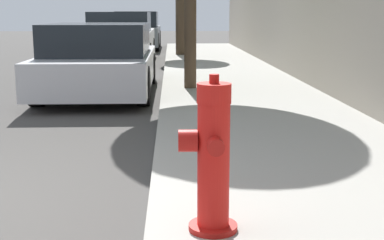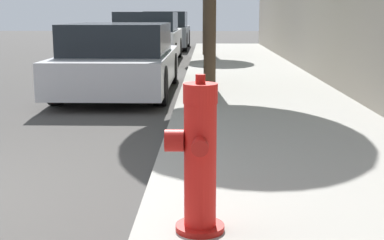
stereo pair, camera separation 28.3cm
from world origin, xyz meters
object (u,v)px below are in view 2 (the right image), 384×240
Objects in this scene: parked_car_mid at (148,38)px; parked_car_far at (167,31)px; fire_hydrant at (199,159)px; parked_car_near at (121,60)px.

parked_car_mid is 0.99× the size of parked_car_far.
fire_hydrant is 0.22× the size of parked_car_near.
fire_hydrant is 0.21× the size of parked_car_far.
parked_car_near is 0.93× the size of parked_car_far.
parked_car_near is 0.94× the size of parked_car_mid.
fire_hydrant is at bearing -85.18° from parked_car_far.
parked_car_far reaches higher than parked_car_near.
fire_hydrant is at bearing -82.49° from parked_car_mid.
parked_car_far is (0.14, 5.58, 0.02)m from parked_car_mid.
parked_car_mid is (-1.69, 12.81, 0.14)m from fire_hydrant.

